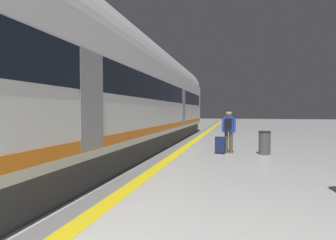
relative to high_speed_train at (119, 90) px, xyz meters
name	(u,v)px	position (x,y,z in m)	size (l,w,h in m)	color
safety_line_strip	(176,154)	(2.07, 0.84, -2.50)	(0.36, 80.00, 0.01)	yellow
tactile_edge_band	(169,153)	(1.76, 0.84, -2.50)	(0.58, 80.00, 0.01)	slate
high_speed_train	(119,90)	(0.00, 0.00, 0.00)	(2.94, 29.63, 4.97)	#38383D
passenger_near	(229,127)	(4.06, 1.45, -1.47)	(0.54, 0.36, 1.74)	brown
suitcase_near	(220,145)	(3.74, 1.26, -2.14)	(0.41, 0.28, 0.67)	#19234C
waste_bin	(265,143)	(5.42, 1.48, -2.04)	(0.46, 0.46, 0.91)	#4C4C51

